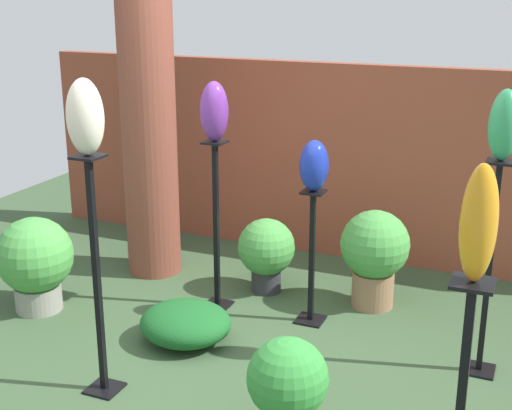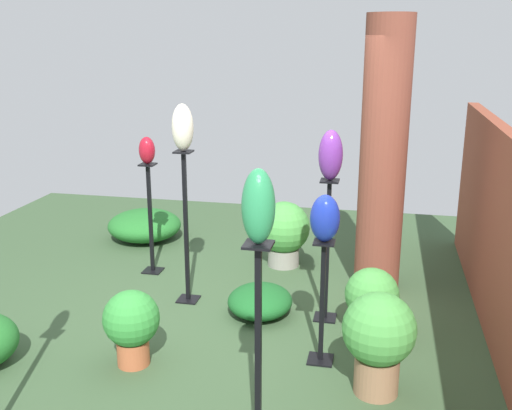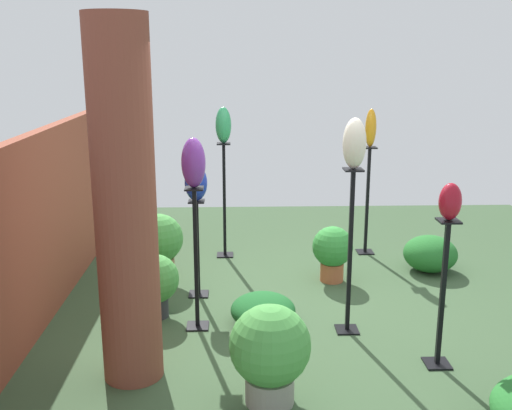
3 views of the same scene
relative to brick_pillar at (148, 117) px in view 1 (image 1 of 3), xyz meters
name	(u,v)px [view 1 (image 1 of 3)]	position (x,y,z in m)	size (l,w,h in m)	color
ground_plane	(213,369)	(1.21, -1.31, -1.35)	(8.00, 8.00, 0.00)	#385133
brick_wall_back	(325,161)	(1.21, 1.00, -0.48)	(5.60, 0.12, 1.74)	brown
brick_pillar	(148,117)	(0.00, 0.00, 0.00)	(0.45, 0.45, 2.70)	brown
pedestal_violet	(216,233)	(0.82, -0.44, -0.75)	(0.20, 0.20, 1.30)	black
pedestal_cobalt	(312,264)	(1.57, -0.40, -0.89)	(0.20, 0.20, 1.00)	black
pedestal_ivory	(97,287)	(0.70, -1.79, -0.66)	(0.20, 0.20, 1.48)	black
pedestal_jade	(488,278)	(2.80, -0.65, -0.70)	(0.20, 0.20, 1.40)	black
art_vase_violet	(214,111)	(0.82, -0.44, 0.17)	(0.21, 0.21, 0.43)	#6B2D8C
art_vase_cobalt	(314,166)	(1.57, -0.40, -0.16)	(0.20, 0.22, 0.36)	#192D9E
art_vase_ivory	(85,117)	(0.70, -1.79, 0.35)	(0.21, 0.20, 0.43)	beige
art_vase_amber	(479,224)	(2.86, -2.41, 0.21)	(0.14, 0.13, 0.45)	orange
art_vase_jade	(504,125)	(2.80, -0.65, 0.26)	(0.18, 0.19, 0.42)	#2D9356
potted_plant_mid_right	(287,385)	(1.92, -1.84, -1.00)	(0.44, 0.44, 0.61)	#B25B38
potted_plant_mid_left	(375,252)	(1.92, 0.03, -0.91)	(0.53, 0.53, 0.77)	#936B4C
potted_plant_walkway_edge	(35,260)	(-0.41, -1.03, -0.94)	(0.58, 0.58, 0.73)	gray
potted_plant_near_pillar	(266,250)	(1.06, -0.03, -1.00)	(0.46, 0.46, 0.61)	#2D2D33
foliage_bed_center	(186,323)	(0.87, -1.04, -1.21)	(0.65, 0.60, 0.27)	#195923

